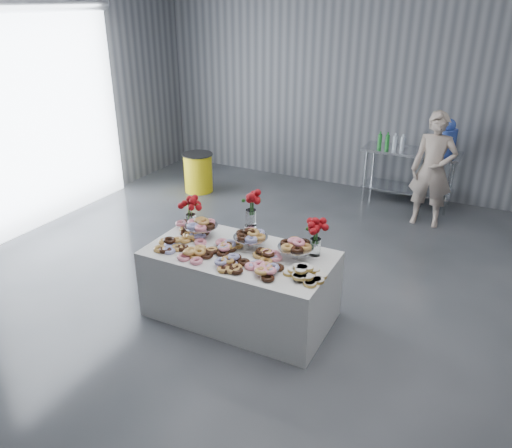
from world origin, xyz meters
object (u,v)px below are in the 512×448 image
at_px(person, 433,170).
at_px(trash_barrel, 198,172).
at_px(prep_table, 410,167).
at_px(display_table, 240,284).
at_px(water_jug, 447,139).

distance_m(person, trash_barrel, 3.86).
bearing_deg(prep_table, trash_barrel, -161.80).
bearing_deg(trash_barrel, display_table, -50.09).
relative_size(prep_table, person, 0.89).
bearing_deg(water_jug, prep_table, 180.00).
relative_size(water_jug, person, 0.33).
xyz_separation_m(prep_table, trash_barrel, (-3.36, -1.10, -0.28)).
relative_size(display_table, person, 1.13).
relative_size(display_table, prep_table, 1.27).
height_order(display_table, trash_barrel, display_table).
bearing_deg(display_table, trash_barrel, 129.91).
bearing_deg(display_table, prep_table, 77.95).
xyz_separation_m(water_jug, person, (-0.05, -0.70, -0.31)).
height_order(prep_table, water_jug, water_jug).
bearing_deg(water_jug, display_table, -108.58).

